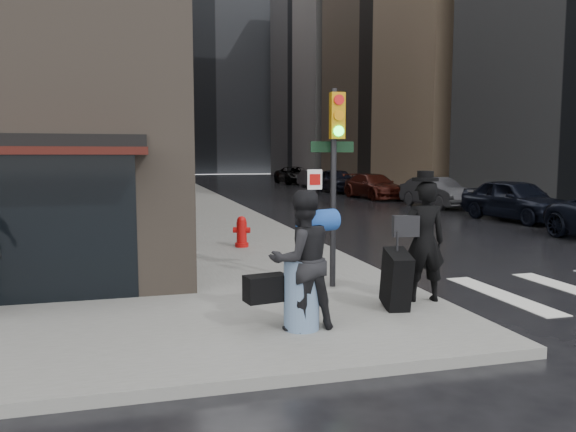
{
  "coord_description": "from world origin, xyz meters",
  "views": [
    {
      "loc": [
        -2.98,
        -7.81,
        2.57
      ],
      "look_at": [
        0.11,
        3.63,
        1.3
      ],
      "focal_mm": 35.0,
      "sensor_mm": 36.0,
      "label": 1
    }
  ],
  "objects_px": {
    "parked_car_2": "(437,192)",
    "parked_car_4": "(337,180)",
    "parked_car_1": "(516,200)",
    "parked_car_3": "(374,186)",
    "man_jeans": "(301,260)",
    "fire_hydrant": "(242,233)",
    "man_overcoat": "(418,247)",
    "parked_car_6": "(295,175)",
    "parked_car_5": "(315,179)",
    "traffic_light": "(333,160)"
  },
  "relations": [
    {
      "from": "man_jeans",
      "to": "traffic_light",
      "type": "distance_m",
      "value": 2.93
    },
    {
      "from": "parked_car_1",
      "to": "fire_hydrant",
      "type": "bearing_deg",
      "value": -165.18
    },
    {
      "from": "traffic_light",
      "to": "parked_car_2",
      "type": "xyz_separation_m",
      "value": [
        11.1,
        15.58,
        -1.74
      ]
    },
    {
      "from": "man_jeans",
      "to": "parked_car_4",
      "type": "relative_size",
      "value": 0.4
    },
    {
      "from": "fire_hydrant",
      "to": "parked_car_5",
      "type": "height_order",
      "value": "parked_car_5"
    },
    {
      "from": "parked_car_1",
      "to": "parked_car_2",
      "type": "distance_m",
      "value": 6.14
    },
    {
      "from": "parked_car_5",
      "to": "man_overcoat",
      "type": "bearing_deg",
      "value": -110.07
    },
    {
      "from": "parked_car_6",
      "to": "parked_car_5",
      "type": "bearing_deg",
      "value": -92.46
    },
    {
      "from": "parked_car_1",
      "to": "parked_car_4",
      "type": "xyz_separation_m",
      "value": [
        -0.8,
        18.42,
        0.0
      ]
    },
    {
      "from": "parked_car_1",
      "to": "parked_car_2",
      "type": "xyz_separation_m",
      "value": [
        0.03,
        6.14,
        -0.09
      ]
    },
    {
      "from": "parked_car_2",
      "to": "parked_car_3",
      "type": "bearing_deg",
      "value": 91.7
    },
    {
      "from": "parked_car_3",
      "to": "parked_car_6",
      "type": "xyz_separation_m",
      "value": [
        0.25,
        18.42,
        0.05
      ]
    },
    {
      "from": "man_jeans",
      "to": "traffic_light",
      "type": "xyz_separation_m",
      "value": [
        1.27,
        2.26,
        1.36
      ]
    },
    {
      "from": "traffic_light",
      "to": "fire_hydrant",
      "type": "xyz_separation_m",
      "value": [
        -0.78,
        5.02,
        -1.97
      ]
    },
    {
      "from": "parked_car_1",
      "to": "parked_car_5",
      "type": "distance_m",
      "value": 24.56
    },
    {
      "from": "man_jeans",
      "to": "parked_car_1",
      "type": "xyz_separation_m",
      "value": [
        12.35,
        11.7,
        -0.3
      ]
    },
    {
      "from": "parked_car_1",
      "to": "parked_car_3",
      "type": "relative_size",
      "value": 0.95
    },
    {
      "from": "man_jeans",
      "to": "fire_hydrant",
      "type": "distance_m",
      "value": 7.32
    },
    {
      "from": "man_jeans",
      "to": "parked_car_6",
      "type": "relative_size",
      "value": 0.34
    },
    {
      "from": "man_jeans",
      "to": "parked_car_6",
      "type": "bearing_deg",
      "value": -116.01
    },
    {
      "from": "parked_car_4",
      "to": "parked_car_6",
      "type": "distance_m",
      "value": 12.28
    },
    {
      "from": "man_overcoat",
      "to": "parked_car_5",
      "type": "relative_size",
      "value": 0.51
    },
    {
      "from": "fire_hydrant",
      "to": "man_overcoat",
      "type": "bearing_deg",
      "value": -74.53
    },
    {
      "from": "man_overcoat",
      "to": "traffic_light",
      "type": "xyz_separation_m",
      "value": [
        -1.0,
        1.39,
        1.41
      ]
    },
    {
      "from": "man_jeans",
      "to": "fire_hydrant",
      "type": "bearing_deg",
      "value": -104.24
    },
    {
      "from": "fire_hydrant",
      "to": "parked_car_5",
      "type": "xyz_separation_m",
      "value": [
        11.35,
        28.99,
        0.19
      ]
    },
    {
      "from": "man_overcoat",
      "to": "parked_car_2",
      "type": "bearing_deg",
      "value": -112.36
    },
    {
      "from": "traffic_light",
      "to": "parked_car_2",
      "type": "height_order",
      "value": "traffic_light"
    },
    {
      "from": "parked_car_1",
      "to": "man_overcoat",
      "type": "bearing_deg",
      "value": -138.6
    },
    {
      "from": "parked_car_3",
      "to": "parked_car_4",
      "type": "height_order",
      "value": "parked_car_4"
    },
    {
      "from": "man_jeans",
      "to": "parked_car_2",
      "type": "xyz_separation_m",
      "value": [
        12.38,
        17.84,
        -0.38
      ]
    },
    {
      "from": "parked_car_1",
      "to": "parked_car_3",
      "type": "distance_m",
      "value": 12.3
    },
    {
      "from": "traffic_light",
      "to": "parked_car_3",
      "type": "bearing_deg",
      "value": 67.13
    },
    {
      "from": "parked_car_2",
      "to": "parked_car_4",
      "type": "bearing_deg",
      "value": 88.86
    },
    {
      "from": "parked_car_1",
      "to": "man_jeans",
      "type": "bearing_deg",
      "value": -142.21
    },
    {
      "from": "parked_car_2",
      "to": "parked_car_6",
      "type": "relative_size",
      "value": 0.8
    },
    {
      "from": "parked_car_5",
      "to": "man_jeans",
      "type": "bearing_deg",
      "value": -113.02
    },
    {
      "from": "parked_car_2",
      "to": "man_overcoat",
      "type": "bearing_deg",
      "value": -125.76
    },
    {
      "from": "man_jeans",
      "to": "man_overcoat",
      "type": "bearing_deg",
      "value": -169.41
    },
    {
      "from": "parked_car_4",
      "to": "parked_car_5",
      "type": "height_order",
      "value": "parked_car_4"
    },
    {
      "from": "man_overcoat",
      "to": "parked_car_3",
      "type": "xyz_separation_m",
      "value": [
        9.39,
        23.11,
        -0.34
      ]
    },
    {
      "from": "parked_car_2",
      "to": "parked_car_4",
      "type": "relative_size",
      "value": 0.93
    },
    {
      "from": "traffic_light",
      "to": "parked_car_5",
      "type": "height_order",
      "value": "traffic_light"
    },
    {
      "from": "parked_car_1",
      "to": "parked_car_6",
      "type": "bearing_deg",
      "value": 85.16
    },
    {
      "from": "parked_car_3",
      "to": "parked_car_6",
      "type": "bearing_deg",
      "value": 84.1
    },
    {
      "from": "fire_hydrant",
      "to": "parked_car_3",
      "type": "xyz_separation_m",
      "value": [
        11.16,
        16.71,
        0.23
      ]
    },
    {
      "from": "man_jeans",
      "to": "parked_car_5",
      "type": "xyz_separation_m",
      "value": [
        11.85,
        36.26,
        -0.42
      ]
    },
    {
      "from": "parked_car_1",
      "to": "parked_car_5",
      "type": "bearing_deg",
      "value": 85.5
    },
    {
      "from": "parked_car_1",
      "to": "traffic_light",
      "type": "bearing_deg",
      "value": -145.21
    },
    {
      "from": "fire_hydrant",
      "to": "parked_car_4",
      "type": "relative_size",
      "value": 0.17
    }
  ]
}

